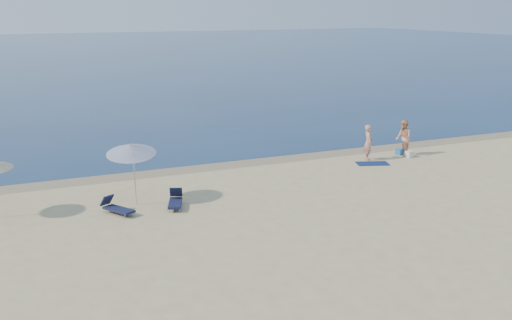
{
  "coord_description": "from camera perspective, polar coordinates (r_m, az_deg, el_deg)",
  "views": [
    {
      "loc": [
        -14.29,
        -9.31,
        7.75
      ],
      "look_at": [
        -2.64,
        16.0,
        1.0
      ],
      "focal_mm": 45.0,
      "sensor_mm": 36.0,
      "label": 1
    }
  ],
  "objects": [
    {
      "name": "lounger_left",
      "position": [
        25.02,
        -12.28,
        -4.17
      ],
      "size": [
        1.15,
        1.54,
        0.66
      ],
      "rotation": [
        0.0,
        0.0,
        0.5
      ],
      "color": "#141938",
      "rests_on": "ground"
    },
    {
      "name": "blue_cooler",
      "position": [
        34.94,
        12.65,
        0.73
      ],
      "size": [
        0.53,
        0.47,
        0.31
      ],
      "primitive_type": "cube",
      "rotation": [
        0.0,
        0.0,
        0.42
      ],
      "color": "#1F69AC",
      "rests_on": "ground"
    },
    {
      "name": "sea",
      "position": [
        110.51,
        -17.44,
        8.99
      ],
      "size": [
        240.0,
        160.0,
        0.01
      ],
      "primitive_type": "cube",
      "color": "#0B2146",
      "rests_on": "ground"
    },
    {
      "name": "white_bag",
      "position": [
        34.46,
        13.48,
        0.52
      ],
      "size": [
        0.43,
        0.39,
        0.32
      ],
      "primitive_type": "cube",
      "rotation": [
        0.0,
        0.0,
        0.19
      ],
      "color": "silver",
      "rests_on": "ground"
    },
    {
      "name": "beach_towel",
      "position": [
        32.66,
        10.32,
        -0.31
      ],
      "size": [
        1.79,
        1.37,
        0.03
      ],
      "primitive_type": "cube",
      "rotation": [
        0.0,
        0.0,
        -0.35
      ],
      "color": "#0E1B47",
      "rests_on": "ground"
    },
    {
      "name": "wet_sand_strip",
      "position": [
        32.99,
        1.7,
        0.03
      ],
      "size": [
        240.0,
        1.6,
        0.0
      ],
      "primitive_type": "cube",
      "color": "#847254",
      "rests_on": "ground"
    },
    {
      "name": "umbrella_near",
      "position": [
        25.75,
        -11.06,
        0.93
      ],
      "size": [
        2.56,
        2.58,
        2.6
      ],
      "rotation": [
        0.0,
        0.0,
        -0.37
      ],
      "color": "silver",
      "rests_on": "ground"
    },
    {
      "name": "person_right",
      "position": [
        34.57,
        12.98,
        1.93
      ],
      "size": [
        0.97,
        1.1,
        1.9
      ],
      "primitive_type": "imported",
      "rotation": [
        0.0,
        0.0,
        -1.89
      ],
      "color": "tan",
      "rests_on": "ground"
    },
    {
      "name": "person_left",
      "position": [
        33.21,
        9.95,
        1.54
      ],
      "size": [
        0.65,
        0.79,
        1.84
      ],
      "primitive_type": "imported",
      "rotation": [
        0.0,
        0.0,
        1.21
      ],
      "color": "tan",
      "rests_on": "ground"
    },
    {
      "name": "lounger_right",
      "position": [
        25.46,
        -7.19,
        -3.64
      ],
      "size": [
        1.01,
        1.59,
        0.67
      ],
      "rotation": [
        0.0,
        0.0,
        -0.37
      ],
      "color": "#131736",
      "rests_on": "ground"
    }
  ]
}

